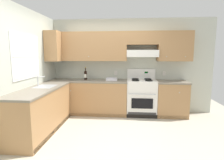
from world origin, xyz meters
TOP-DOWN VIEW (x-y plane):
  - ground_plane at (0.00, 0.00)m, footprint 7.04×7.04m
  - wall_back at (0.40, 1.53)m, footprint 4.68×0.57m
  - wall_left at (-1.59, 0.23)m, footprint 0.47×4.00m
  - counter_back_run at (0.09, 1.24)m, footprint 3.60×0.65m
  - counter_left_run at (-1.24, -0.00)m, footprint 0.63×1.91m
  - stove at (0.90, 1.25)m, footprint 0.76×0.62m
  - wine_bottle at (-0.61, 1.32)m, footprint 0.08×0.08m
  - bowl at (0.11, 1.28)m, footprint 0.29×0.22m

SIDE VIEW (x-z plane):
  - ground_plane at x=0.00m, z-range 0.00..0.00m
  - counter_back_run at x=0.09m, z-range 0.00..0.91m
  - counter_left_run at x=-1.24m, z-range -0.11..1.03m
  - stove at x=0.90m, z-range -0.12..1.08m
  - bowl at x=0.11m, z-range 0.90..0.96m
  - wine_bottle at x=-0.61m, z-range 0.87..1.22m
  - wall_left at x=-1.59m, z-range 0.07..2.62m
  - wall_back at x=0.40m, z-range 0.20..2.75m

